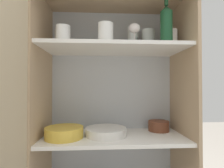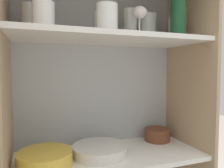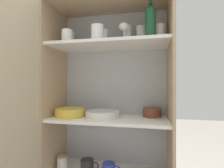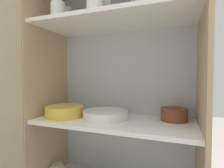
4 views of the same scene
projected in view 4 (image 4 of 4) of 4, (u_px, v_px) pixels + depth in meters
name	position (u px, v px, depth m)	size (l,w,h in m)	color
cupboard_back_panel	(124.00, 106.00, 1.09)	(0.86, 0.02, 1.53)	#B2B7BC
cupboard_side_left	(49.00, 107.00, 1.07)	(0.02, 0.39, 1.53)	tan
cupboard_side_right	(202.00, 119.00, 0.77)	(0.02, 0.39, 1.53)	tan
shelf_board_middle	(113.00, 121.00, 0.92)	(0.82, 0.35, 0.02)	white
shelf_board_upper	(113.00, 21.00, 0.90)	(0.82, 0.35, 0.02)	white
tumbler_glass_0	(66.00, 18.00, 1.06)	(0.07, 0.07, 0.12)	white
tumbler_glass_1	(95.00, 2.00, 0.82)	(0.08, 0.08, 0.10)	white
tumbler_glass_2	(161.00, 5.00, 0.89)	(0.08, 0.08, 0.13)	white
tumbler_glass_3	(140.00, 6.00, 0.91)	(0.06, 0.06, 0.15)	white
tumbler_glass_4	(58.00, 12.00, 0.92)	(0.08, 0.08, 0.09)	white
tumbler_glass_5	(105.00, 10.00, 0.90)	(0.07, 0.07, 0.10)	white
plate_stack_white	(105.00, 114.00, 0.94)	(0.24, 0.24, 0.04)	silver
mixing_bowl_large	(65.00, 111.00, 0.99)	(0.21, 0.21, 0.06)	gold
serving_bowl_small	(174.00, 114.00, 0.90)	(0.13, 0.13, 0.06)	brown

